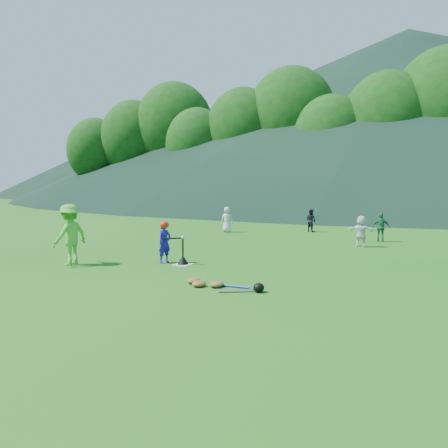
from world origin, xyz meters
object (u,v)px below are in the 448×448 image
at_px(adult_coach, 70,235).
at_px(fielder_a, 227,220).
at_px(batting_tee, 183,260).
at_px(batter_child, 165,243).
at_px(fielder_d, 361,231).
at_px(fielder_b, 311,220).
at_px(fielder_c, 381,227).
at_px(home_plate, 183,265).
at_px(equipment_pile, 216,284).

height_order(adult_coach, fielder_a, adult_coach).
bearing_deg(adult_coach, batting_tee, 118.85).
bearing_deg(batter_child, fielder_d, -22.42).
height_order(batter_child, batting_tee, batter_child).
xyz_separation_m(fielder_d, batting_tee, (-3.73, -5.65, -0.41)).
bearing_deg(fielder_b, fielder_d, 151.46).
bearing_deg(fielder_b, fielder_a, 55.56).
bearing_deg(fielder_c, batting_tee, 54.77).
height_order(fielder_a, fielder_c, fielder_a).
relative_size(adult_coach, fielder_d, 1.49).
bearing_deg(fielder_b, home_plate, 111.91).
xyz_separation_m(fielder_d, equipment_pile, (-1.76, -7.56, -0.48)).
bearing_deg(equipment_pile, fielder_b, 95.34).
distance_m(fielder_b, batting_tee, 9.86).
bearing_deg(equipment_pile, fielder_d, 76.91).
height_order(fielder_a, batting_tee, fielder_a).
height_order(fielder_b, fielder_c, fielder_c).
height_order(fielder_c, batting_tee, fielder_c).
bearing_deg(fielder_a, adult_coach, 79.77).
distance_m(adult_coach, equipment_pile, 4.80).
height_order(batter_child, fielder_c, batter_child).
relative_size(batter_child, batting_tee, 1.65).
distance_m(fielder_a, equipment_pile, 10.86).
relative_size(fielder_c, fielder_d, 1.00).
bearing_deg(adult_coach, fielder_c, 145.44).
bearing_deg(fielder_d, batter_child, 52.12).
bearing_deg(equipment_pile, fielder_a, 114.39).
bearing_deg(fielder_b, batting_tee, 111.91).
bearing_deg(fielder_a, fielder_c, 166.75).
bearing_deg(batting_tee, fielder_d, 56.60).
relative_size(batting_tee, equipment_pile, 0.38).
relative_size(adult_coach, fielder_a, 1.40).
relative_size(home_plate, adult_coach, 0.28).
xyz_separation_m(fielder_a, fielder_b, (3.38, 1.84, -0.06)).
height_order(home_plate, batting_tee, batting_tee).
bearing_deg(batting_tee, adult_coach, -154.92).
distance_m(adult_coach, batting_tee, 3.09).
height_order(home_plate, equipment_pile, equipment_pile).
relative_size(home_plate, fielder_d, 0.41).
bearing_deg(fielder_a, fielder_d, 150.74).
bearing_deg(fielder_d, home_plate, 56.41).
xyz_separation_m(fielder_a, fielder_d, (6.24, -2.32, -0.04)).
distance_m(home_plate, adult_coach, 3.12).
xyz_separation_m(home_plate, batting_tee, (0.00, 0.00, 0.12)).
bearing_deg(adult_coach, fielder_b, 165.78).
bearing_deg(fielder_b, equipment_pile, 122.34).
relative_size(adult_coach, batting_tee, 2.39).
bearing_deg(batting_tee, fielder_b, 84.91).
bearing_deg(adult_coach, home_plate, 118.85).
height_order(fielder_d, batting_tee, fielder_d).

